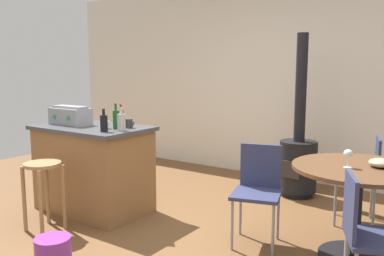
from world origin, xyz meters
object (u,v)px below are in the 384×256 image
object	(u,v)px
bottle_1	(121,117)
bottle_2	(116,119)
wine_glass	(348,154)
dining_table	(359,188)
wood_stove	(298,157)
wooden_stool	(43,181)
cup_1	(129,123)
folding_chair_right	(363,173)
toolbox	(70,116)
kitchen_island	(93,168)
bottle_0	(104,123)
plastic_bucket	(53,251)
folding_chair_far	(369,232)
cup_0	(105,123)
bottle_3	(121,122)
serving_bowl	(381,163)
folding_chair_near	(258,186)
cup_2	(84,116)

from	to	relation	value
bottle_1	bottle_2	bearing A→B (deg)	-56.15
wine_glass	dining_table	bearing A→B (deg)	54.13
wood_stove	bottle_2	world-z (taller)	wood_stove
wooden_stool	dining_table	world-z (taller)	dining_table
cup_1	folding_chair_right	bearing A→B (deg)	27.84
toolbox	bottle_2	bearing A→B (deg)	5.06
kitchen_island	dining_table	distance (m)	2.63
wooden_stool	bottle_0	bearing A→B (deg)	53.83
wood_stove	bottle_0	world-z (taller)	wood_stove
kitchen_island	dining_table	bearing A→B (deg)	8.97
bottle_0	kitchen_island	bearing A→B (deg)	153.81
kitchen_island	toolbox	distance (m)	0.62
toolbox	plastic_bucket	size ratio (longest dim) A/B	1.61
kitchen_island	toolbox	world-z (taller)	toolbox
folding_chair_far	cup_1	size ratio (longest dim) A/B	7.55
bottle_1	cup_1	world-z (taller)	bottle_1
cup_0	plastic_bucket	xyz separation A→B (m)	(0.45, -1.01, -0.86)
bottle_3	serving_bowl	bearing A→B (deg)	13.46
wood_stove	cup_1	xyz separation A→B (m)	(-1.22, -1.59, 0.48)
wooden_stool	dining_table	distance (m)	2.76
bottle_2	cup_0	bearing A→B (deg)	-162.46
folding_chair_far	cup_1	world-z (taller)	cup_1
wood_stove	toolbox	size ratio (longest dim) A/B	4.24
dining_table	toolbox	world-z (taller)	toolbox
wooden_stool	bottle_3	distance (m)	0.90
serving_bowl	bottle_3	bearing A→B (deg)	-166.54
bottle_2	wine_glass	world-z (taller)	bottle_2
folding_chair_near	wood_stove	size ratio (longest dim) A/B	0.44
toolbox	bottle_0	xyz separation A→B (m)	(0.66, -0.14, -0.01)
cup_1	serving_bowl	world-z (taller)	cup_1
wine_glass	bottle_2	bearing A→B (deg)	-171.88
bottle_3	wood_stove	bearing A→B (deg)	57.84
toolbox	folding_chair_near	bearing A→B (deg)	8.38
folding_chair_far	bottle_2	xyz separation A→B (m)	(-2.47, 0.31, 0.49)
folding_chair_right	bottle_1	xyz separation A→B (m)	(-2.25, -0.99, 0.49)
wood_stove	cup_1	bearing A→B (deg)	-127.37
bottle_1	plastic_bucket	xyz separation A→B (m)	(0.48, -1.27, -0.89)
folding_chair_far	cup_1	bearing A→B (deg)	169.60
bottle_3	cup_2	distance (m)	0.93
folding_chair_near	cup_0	bearing A→B (deg)	-169.58
bottle_2	cup_1	bearing A→B (deg)	68.61
cup_0	serving_bowl	distance (m)	2.56
folding_chair_near	bottle_1	world-z (taller)	bottle_1
kitchen_island	folding_chair_far	world-z (taller)	kitchen_island
cup_1	wine_glass	size ratio (longest dim) A/B	0.81
bottle_0	cup_0	bearing A→B (deg)	134.68
cup_1	bottle_3	bearing A→B (deg)	-65.96
toolbox	wooden_stool	bearing A→B (deg)	-61.92
bottle_1	bottle_2	xyz separation A→B (m)	(0.15, -0.22, 0.01)
cup_2	wood_stove	bearing A→B (deg)	36.56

